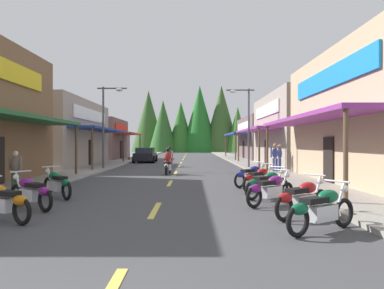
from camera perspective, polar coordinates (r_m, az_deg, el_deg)
name	(u,v)px	position (r m, az deg, el deg)	size (l,w,h in m)	color
ground	(179,165)	(30.80, -2.03, -3.29)	(9.34, 87.31, 0.10)	#424244
sidewalk_left	(110,164)	(31.53, -12.74, -3.01)	(2.36, 87.31, 0.12)	#9E9991
sidewalk_right	(248,164)	(31.15, 8.80, -3.04)	(2.36, 87.31, 0.12)	gray
centerline_dashes	(180,163)	(33.83, -1.87, -2.88)	(0.16, 61.59, 0.01)	#E0C64C
storefront_left_middle	(52,134)	(30.85, -21.09, 1.62)	(7.84, 12.24, 5.18)	gray
storefront_left_far	(82,139)	(42.91, -16.78, 0.79)	(10.36, 9.18, 4.52)	brown
storefront_right_middle	(306,130)	(30.80, 17.43, 2.12)	(8.42, 12.33, 5.72)	gray
storefront_right_far	(276,138)	(43.59, 13.05, 0.97)	(9.75, 12.47, 4.81)	brown
streetlamp_left	(107,115)	(25.62, -13.20, 4.48)	(2.02, 0.30, 5.68)	#474C51
streetlamp_right	(243,116)	(26.38, 8.05, 4.42)	(2.02, 0.30, 5.73)	#474C51
motorcycle_parked_right_0	(320,209)	(8.01, 19.41, -9.44)	(1.82, 1.29, 1.04)	black
motorcycle_parked_right_1	(301,198)	(9.42, 16.72, -7.98)	(1.74, 1.41, 1.04)	black
motorcycle_parked_right_2	(270,189)	(10.99, 12.03, -6.80)	(1.72, 1.43, 1.04)	black
motorcycle_parked_right_3	(266,184)	(12.39, 11.50, -6.00)	(1.75, 1.40, 1.04)	black
motorcycle_parked_right_4	(258,178)	(14.11, 10.31, -5.24)	(1.55, 1.62, 1.04)	black
motorcycle_parked_right_5	(250,175)	(15.51, 9.07, -4.75)	(1.68, 1.48, 1.04)	black
motorcycle_parked_left_1	(1,201)	(9.62, -27.66, -7.82)	(1.88, 1.19, 1.04)	black
motorcycle_parked_left_2	(30,192)	(11.08, -24.07, -6.75)	(1.77, 1.37, 1.04)	black
motorcycle_parked_left_3	(56,183)	(13.04, -20.50, -5.70)	(1.53, 1.63, 1.04)	black
rider_cruising_lead	(167,163)	(21.36, -3.93, -2.94)	(0.60, 2.14, 1.57)	black
rider_cruising_trailing	(168,158)	(28.28, -3.71, -2.17)	(0.60, 2.14, 1.57)	black
pedestrian_by_shop	(279,156)	(23.08, 13.42, -1.80)	(0.39, 0.52, 1.75)	#333F8C
pedestrian_browsing	(14,168)	(15.16, -26.08, -3.36)	(0.56, 0.34, 1.55)	#3F593F
pedestrian_waiting	(274,156)	(22.70, 12.71, -1.73)	(0.57, 0.26, 1.81)	#333F8C
parked_car_curbside	(144,155)	(35.17, -7.48, -1.65)	(2.10, 4.32, 1.40)	black
treeline_backdrop	(189,122)	(74.58, -0.49, 3.58)	(24.41, 12.25, 13.56)	#325423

